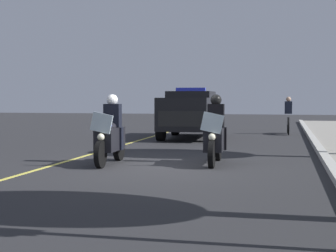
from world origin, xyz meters
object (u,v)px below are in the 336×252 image
(police_motorcycle_lead_right, at_px, (215,136))
(police_suv, at_px, (190,112))
(cyclist_background, at_px, (288,115))
(police_motorcycle_lead_left, at_px, (110,136))

(police_motorcycle_lead_right, height_order, police_suv, police_suv)
(police_suv, bearing_deg, cyclist_background, 129.37)
(police_motorcycle_lead_right, xyz_separation_m, cyclist_background, (-11.15, 1.81, 0.14))
(police_motorcycle_lead_left, relative_size, police_motorcycle_lead_right, 1.00)
(police_suv, height_order, cyclist_background, police_suv)
(cyclist_background, bearing_deg, police_suv, -50.63)
(police_motorcycle_lead_right, bearing_deg, police_suv, -165.35)
(police_motorcycle_lead_right, distance_m, cyclist_background, 11.30)
(police_motorcycle_lead_left, height_order, police_suv, police_suv)
(police_motorcycle_lead_right, xyz_separation_m, police_suv, (-7.96, -2.08, 0.37))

